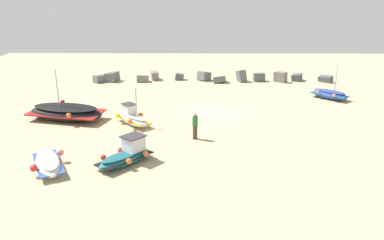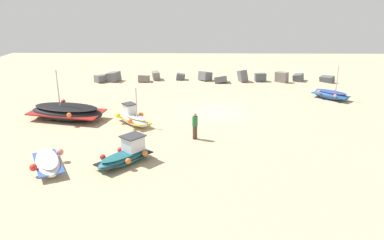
% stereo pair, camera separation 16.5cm
% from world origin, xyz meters
% --- Properties ---
extents(ground_plane, '(56.68, 56.68, 0.00)m').
position_xyz_m(ground_plane, '(0.00, 0.00, 0.00)').
color(ground_plane, tan).
extents(fishing_boat_0, '(2.86, 3.11, 2.60)m').
position_xyz_m(fishing_boat_0, '(-5.63, -2.73, 0.44)').
color(fishing_boat_0, white).
rests_on(fishing_boat_0, ground_plane).
extents(fishing_boat_1, '(2.51, 3.37, 0.72)m').
position_xyz_m(fishing_boat_1, '(-8.69, -9.46, 0.32)').
color(fishing_boat_1, white).
rests_on(fishing_boat_1, ground_plane).
extents(fishing_boat_2, '(2.94, 2.95, 2.84)m').
position_xyz_m(fishing_boat_2, '(9.52, 3.73, 0.38)').
color(fishing_boat_2, '#2D4C9E').
rests_on(fishing_boat_2, ground_plane).
extents(fishing_boat_3, '(5.57, 3.21, 3.48)m').
position_xyz_m(fishing_boat_3, '(-10.28, -1.85, 0.53)').
color(fishing_boat_3, black).
rests_on(fishing_boat_3, ground_plane).
extents(fishing_boat_5, '(2.88, 3.06, 1.39)m').
position_xyz_m(fishing_boat_5, '(-4.95, -8.78, 0.45)').
color(fishing_boat_5, '#1E6670').
rests_on(fishing_boat_5, ground_plane).
extents(person_walking, '(0.32, 0.32, 1.63)m').
position_xyz_m(person_walking, '(-1.48, -5.35, 0.94)').
color(person_walking, brown).
rests_on(person_walking, ground_plane).
extents(breakwater_rocks, '(23.40, 2.55, 1.42)m').
position_xyz_m(breakwater_rocks, '(-0.52, 10.19, 0.39)').
color(breakwater_rocks, slate).
rests_on(breakwater_rocks, ground_plane).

